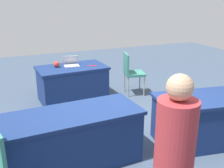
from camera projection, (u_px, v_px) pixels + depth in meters
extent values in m
plane|color=#3D4C60|center=(123.00, 139.00, 4.32)|extent=(14.40, 14.40, 0.00)
cube|color=navy|center=(72.00, 68.00, 5.74)|extent=(1.50, 0.93, 0.05)
cube|color=navy|center=(73.00, 85.00, 5.86)|extent=(1.44, 0.89, 0.71)
cube|color=navy|center=(71.00, 115.00, 3.49)|extent=(1.89, 0.84, 0.05)
cube|color=navy|center=(73.00, 140.00, 3.61)|extent=(1.81, 0.81, 0.71)
cube|color=navy|center=(213.00, 98.00, 4.06)|extent=(1.85, 1.09, 0.05)
cube|color=navy|center=(210.00, 120.00, 4.18)|extent=(1.78, 1.05, 0.71)
cylinder|color=#9E9993|center=(140.00, 81.00, 6.48)|extent=(0.03, 0.03, 0.46)
cylinder|color=#9E9993|center=(144.00, 86.00, 6.13)|extent=(0.03, 0.03, 0.46)
cylinder|color=#9E9993|center=(125.00, 82.00, 6.42)|extent=(0.03, 0.03, 0.46)
cylinder|color=#9E9993|center=(128.00, 87.00, 6.06)|extent=(0.03, 0.03, 0.46)
cube|color=#387F70|center=(134.00, 74.00, 6.19)|extent=(0.53, 0.53, 0.06)
cube|color=#387F70|center=(126.00, 63.00, 6.08)|extent=(0.14, 0.42, 0.45)
cylinder|color=#B23338|center=(176.00, 136.00, 2.20)|extent=(0.45, 0.45, 0.63)
sphere|color=tan|center=(180.00, 87.00, 2.06)|extent=(0.22, 0.22, 0.22)
cube|color=silver|center=(72.00, 66.00, 5.78)|extent=(0.34, 0.26, 0.02)
cube|color=#B7B7BC|center=(71.00, 60.00, 5.88)|extent=(0.32, 0.11, 0.19)
sphere|color=#B2382D|center=(57.00, 64.00, 5.68)|extent=(0.13, 0.13, 0.13)
cube|color=red|center=(92.00, 66.00, 5.81)|extent=(0.16, 0.14, 0.01)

